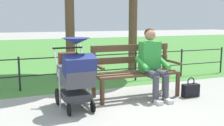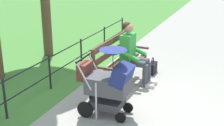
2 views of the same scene
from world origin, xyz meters
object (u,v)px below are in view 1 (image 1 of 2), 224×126
stroller (75,73)px  park_bench (135,68)px  handbag (191,90)px  person_on_bench (152,61)px

stroller → park_bench: bearing=-164.8°
stroller → handbag: 2.22m
handbag → park_bench: bearing=-25.6°
park_bench → stroller: size_ratio=1.40×
park_bench → person_on_bench: person_on_bench is taller
stroller → handbag: size_ratio=3.11×
handbag → person_on_bench: bearing=-18.4°
park_bench → handbag: bearing=154.4°
park_bench → stroller: (1.21, 0.33, 0.07)m
person_on_bench → handbag: size_ratio=3.45×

